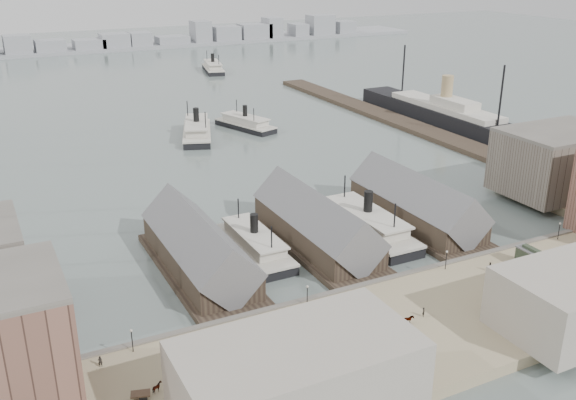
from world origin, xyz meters
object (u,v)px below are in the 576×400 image
ferry_docked_west (255,244)px  horse_cart_right (547,284)px  tram (537,262)px  ocean_steamer (445,114)px  horse_cart_left (152,390)px  horse_cart_center (404,322)px

ferry_docked_west → horse_cart_right: 56.76m
tram → ferry_docked_west: bearing=141.3°
ocean_steamer → horse_cart_left: 172.33m
ocean_steamer → horse_cart_right: (-65.54, -107.24, -1.04)m
ferry_docked_west → tram: bearing=-38.6°
tram → horse_cart_left: (-75.54, -3.22, -0.95)m
ferry_docked_west → horse_cart_center: bearing=-77.1°
ocean_steamer → horse_cart_center: (-96.01, -105.76, -1.02)m
tram → ocean_steamer: bearing=58.5°
ferry_docked_west → horse_cart_left: 49.68m
horse_cart_center → horse_cart_left: bearing=92.8°
ferry_docked_west → ocean_steamer: bearing=32.3°
tram → horse_cart_right: size_ratio=1.99×
ocean_steamer → horse_cart_left: (-137.18, -104.29, -1.04)m
ocean_steamer → tram: size_ratio=9.36×
tram → horse_cart_right: 7.36m
horse_cart_left → horse_cart_right: (71.64, -2.95, 0.00)m
ferry_docked_west → tram: size_ratio=2.73×
ferry_docked_west → ocean_steamer: (105.00, 66.45, 1.65)m
horse_cart_left → ferry_docked_west: bearing=-24.3°
horse_cart_center → horse_cart_right: horse_cart_center is taller
horse_cart_left → horse_cart_center: (41.17, -1.47, 0.02)m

